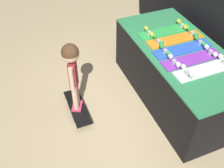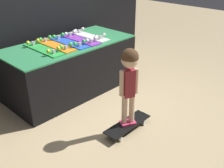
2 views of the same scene
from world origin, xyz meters
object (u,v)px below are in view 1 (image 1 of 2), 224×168
skateboard_purple_on_rack (192,59)px  skateboard_on_floor (77,108)px  skateboard_green_on_rack (166,31)px  child (72,66)px  skateboard_orange_on_rack (175,39)px  skateboard_white_on_rack (206,69)px  skateboard_blue_on_rack (183,48)px

skateboard_purple_on_rack → skateboard_on_floor: skateboard_purple_on_rack is taller
skateboard_green_on_rack → skateboard_purple_on_rack: same height
skateboard_on_floor → child: size_ratio=0.69×
skateboard_orange_on_rack → skateboard_white_on_rack: bearing=-0.7°
skateboard_orange_on_rack → child: child is taller
skateboard_blue_on_rack → skateboard_purple_on_rack: bearing=-2.6°
skateboard_green_on_rack → skateboard_white_on_rack: bearing=0.6°
skateboard_green_on_rack → skateboard_blue_on_rack: bearing=-1.8°
skateboard_orange_on_rack → child: 1.38m
skateboard_purple_on_rack → skateboard_white_on_rack: 0.22m
skateboard_orange_on_rack → child: size_ratio=0.78×
skateboard_orange_on_rack → skateboard_blue_on_rack: size_ratio=1.00×
skateboard_white_on_rack → skateboard_blue_on_rack: bearing=-177.0°
child → skateboard_white_on_rack: bearing=90.8°
skateboard_green_on_rack → skateboard_purple_on_rack: bearing=-2.1°
skateboard_blue_on_rack → child: bearing=-98.3°
skateboard_white_on_rack → child: 1.51m
skateboard_white_on_rack → skateboard_orange_on_rack: bearing=179.3°
skateboard_orange_on_rack → child: (0.02, -1.38, -0.02)m
skateboard_on_floor → child: 0.71m
skateboard_blue_on_rack → skateboard_white_on_rack: (0.44, 0.02, 0.00)m
skateboard_purple_on_rack → skateboard_white_on_rack: bearing=8.6°
skateboard_orange_on_rack → skateboard_white_on_rack: (0.65, -0.01, 0.00)m
skateboard_green_on_rack → skateboard_on_floor: 1.57m
skateboard_purple_on_rack → child: child is taller
skateboard_green_on_rack → skateboard_on_floor: skateboard_green_on_rack is taller
skateboard_purple_on_rack → skateboard_white_on_rack: same height
skateboard_orange_on_rack → skateboard_on_floor: (0.02, -1.38, -0.73)m
skateboard_on_floor → child: bearing=180.0°
skateboard_on_floor → child: (-0.00, 0.00, 0.71)m
skateboard_blue_on_rack → skateboard_orange_on_rack: bearing=171.8°
child → skateboard_green_on_rack: bearing=125.4°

